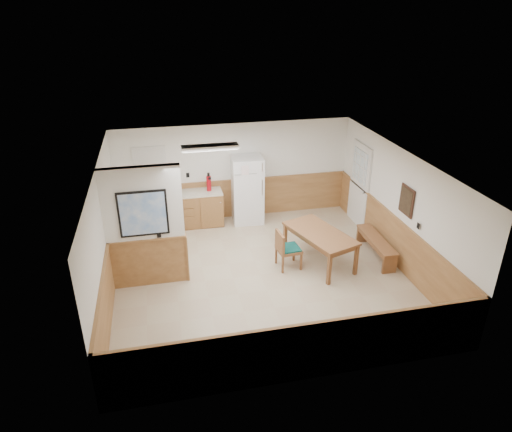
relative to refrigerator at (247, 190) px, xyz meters
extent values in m
plane|color=tan|center=(-0.25, -2.63, -0.87)|extent=(6.00, 6.00, 0.00)
cube|color=white|center=(-0.25, -2.63, 1.63)|extent=(6.00, 6.00, 0.02)
cube|color=white|center=(-0.25, 0.37, 0.38)|extent=(6.00, 0.02, 2.50)
cube|color=white|center=(2.75, -2.63, 0.38)|extent=(0.02, 6.00, 2.50)
cube|color=white|center=(-3.25, -2.63, 0.38)|extent=(0.02, 6.00, 2.50)
cube|color=#A97943|center=(-0.25, 0.35, -0.37)|extent=(6.00, 0.04, 1.00)
cube|color=#A97943|center=(2.73, -2.63, -0.37)|extent=(0.04, 6.00, 1.00)
cube|color=#A97943|center=(-3.23, -2.63, -0.37)|extent=(0.04, 6.00, 1.00)
cube|color=white|center=(-2.50, -2.43, 0.88)|extent=(1.50, 0.15, 1.50)
cube|color=#A97943|center=(-2.50, -2.43, -0.37)|extent=(1.50, 0.17, 1.00)
cube|color=black|center=(-2.50, -2.52, 0.73)|extent=(0.92, 0.03, 0.92)
cube|color=white|center=(-2.50, -2.54, 0.73)|extent=(0.84, 0.01, 0.84)
cube|color=#925A33|center=(-1.35, 0.05, -0.44)|extent=(1.40, 0.60, 0.86)
cube|color=#925A33|center=(-2.82, 0.05, -0.44)|extent=(0.06, 0.60, 0.86)
cube|color=#925A33|center=(-2.08, 0.05, -0.44)|extent=(0.06, 0.60, 0.86)
cube|color=beige|center=(-1.75, 0.05, 0.01)|extent=(2.20, 0.60, 0.04)
cube|color=beige|center=(-1.75, 0.35, 0.08)|extent=(2.20, 0.02, 0.10)
cube|color=silver|center=(2.72, -0.73, 0.16)|extent=(0.05, 1.02, 2.15)
cube|color=silver|center=(2.71, -0.73, 0.16)|extent=(0.04, 0.90, 2.05)
cube|color=silver|center=(2.68, -0.73, 0.68)|extent=(0.02, 0.76, 0.80)
cube|color=silver|center=(-2.35, 0.35, 0.68)|extent=(0.80, 0.03, 1.00)
cube|color=white|center=(-2.35, 0.34, 0.68)|extent=(0.70, 0.01, 0.90)
cube|color=#392116|center=(2.72, -2.93, 0.68)|extent=(0.03, 0.50, 0.60)
cube|color=black|center=(2.70, -2.93, 0.68)|extent=(0.01, 0.42, 0.52)
cube|color=silver|center=(-1.05, -1.33, 1.58)|extent=(1.20, 0.30, 0.08)
cube|color=white|center=(-1.05, -1.33, 1.54)|extent=(1.15, 0.25, 0.01)
cube|color=white|center=(0.00, 0.00, 0.00)|extent=(0.80, 0.74, 1.73)
cube|color=silver|center=(0.31, -0.36, 0.71)|extent=(0.03, 0.02, 0.22)
cube|color=silver|center=(0.31, -0.36, 0.17)|extent=(0.03, 0.02, 0.41)
cube|color=brown|center=(1.10, -2.41, -0.14)|extent=(1.33, 1.85, 0.05)
cube|color=brown|center=(1.10, -2.41, -0.22)|extent=(1.21, 1.73, 0.10)
cube|color=brown|center=(1.01, -3.27, -0.52)|extent=(0.09, 0.09, 0.70)
cube|color=brown|center=(0.51, -1.80, -0.52)|extent=(0.09, 0.09, 0.70)
cube|color=brown|center=(1.69, -3.03, -0.52)|extent=(0.09, 0.09, 0.70)
cube|color=brown|center=(1.19, -1.56, -0.52)|extent=(0.09, 0.09, 0.70)
cube|color=brown|center=(2.43, -2.43, -0.44)|extent=(0.37, 1.52, 0.05)
cube|color=brown|center=(2.43, -3.14, -0.67)|extent=(0.31, 0.07, 0.40)
cube|color=brown|center=(2.43, -1.73, -0.67)|extent=(0.31, 0.07, 0.40)
cube|color=brown|center=(0.41, -2.43, -0.45)|extent=(0.52, 0.52, 0.06)
cube|color=#10534D|center=(0.41, -2.43, -0.40)|extent=(0.47, 0.47, 0.03)
cube|color=brown|center=(0.20, -2.45, -0.22)|extent=(0.09, 0.48, 0.40)
cube|color=#10534D|center=(-0.01, -2.47, -0.22)|extent=(0.06, 0.42, 0.34)
cube|color=brown|center=(0.22, -2.66, -0.67)|extent=(0.04, 0.04, 0.39)
cube|color=brown|center=(0.18, -2.24, -0.67)|extent=(0.04, 0.04, 0.39)
cube|color=brown|center=(0.63, -2.62, -0.67)|extent=(0.04, 0.04, 0.39)
cube|color=brown|center=(0.60, -2.21, -0.67)|extent=(0.04, 0.04, 0.39)
cylinder|color=#AD0913|center=(-0.96, 0.08, 0.22)|extent=(0.15, 0.15, 0.38)
cylinder|color=black|center=(-0.96, 0.08, 0.46)|extent=(0.06, 0.06, 0.08)
cylinder|color=green|center=(-2.36, 0.09, 0.16)|extent=(0.10, 0.10, 0.25)
camera|label=1|loc=(-2.10, -10.56, 4.36)|focal=32.00mm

